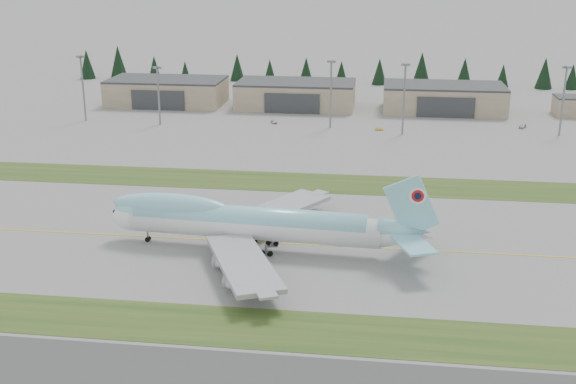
# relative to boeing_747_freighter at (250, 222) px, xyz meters

# --- Properties ---
(ground) EXTENTS (7000.00, 7000.00, 0.00)m
(ground) POSITION_rel_boeing_747_freighter_xyz_m (5.95, 4.18, -6.14)
(ground) COLOR gray
(ground) RESTS_ON ground
(grass_strip_near) EXTENTS (400.00, 14.00, 0.08)m
(grass_strip_near) POSITION_rel_boeing_747_freighter_xyz_m (5.95, -33.82, -6.14)
(grass_strip_near) COLOR #2B4A1A
(grass_strip_near) RESTS_ON ground
(grass_strip_far) EXTENTS (400.00, 18.00, 0.08)m
(grass_strip_far) POSITION_rel_boeing_747_freighter_xyz_m (5.95, 49.18, -6.14)
(grass_strip_far) COLOR #2B4A1A
(grass_strip_far) RESTS_ON ground
(taxiway_line_main) EXTENTS (400.00, 0.40, 0.02)m
(taxiway_line_main) POSITION_rel_boeing_747_freighter_xyz_m (5.95, 4.18, -6.14)
(taxiway_line_main) COLOR yellow
(taxiway_line_main) RESTS_ON ground
(boeing_747_freighter) EXTENTS (70.60, 60.90, 18.62)m
(boeing_747_freighter) POSITION_rel_boeing_747_freighter_xyz_m (0.00, 0.00, 0.00)
(boeing_747_freighter) COLOR white
(boeing_747_freighter) RESTS_ON ground
(hangar_left) EXTENTS (48.00, 26.60, 10.80)m
(hangar_left) POSITION_rel_boeing_747_freighter_xyz_m (-64.05, 154.08, -0.75)
(hangar_left) COLOR gray
(hangar_left) RESTS_ON ground
(hangar_center) EXTENTS (48.00, 26.60, 10.80)m
(hangar_center) POSITION_rel_boeing_747_freighter_xyz_m (-9.05, 154.08, -0.75)
(hangar_center) COLOR gray
(hangar_center) RESTS_ON ground
(hangar_right) EXTENTS (48.00, 26.60, 10.80)m
(hangar_right) POSITION_rel_boeing_747_freighter_xyz_m (50.95, 154.08, -0.75)
(hangar_right) COLOR gray
(hangar_right) RESTS_ON ground
(control_shed) EXTENTS (14.00, 12.00, 7.60)m
(control_shed) POSITION_rel_boeing_747_freighter_xyz_m (100.95, 152.18, -2.34)
(control_shed) COLOR gray
(control_shed) RESTS_ON ground
(floodlight_masts) EXTENTS (177.04, 10.32, 24.81)m
(floodlight_masts) POSITION_rel_boeing_747_freighter_xyz_m (-1.44, 115.54, 10.44)
(floodlight_masts) COLOR gray
(floodlight_masts) RESTS_ON ground
(service_vehicle_a) EXTENTS (3.17, 3.84, 1.23)m
(service_vehicle_a) POSITION_rel_boeing_747_freighter_xyz_m (-13.55, 122.36, -6.14)
(service_vehicle_a) COLOR #BDBEC0
(service_vehicle_a) RESTS_ON ground
(service_vehicle_b) EXTENTS (3.13, 1.15, 1.03)m
(service_vehicle_b) POSITION_rel_boeing_747_freighter_xyz_m (25.84, 116.07, -6.14)
(service_vehicle_b) COLOR gold
(service_vehicle_b) RESTS_ON ground
(service_vehicle_c) EXTENTS (3.71, 4.98, 1.34)m
(service_vehicle_c) POSITION_rel_boeing_747_freighter_xyz_m (77.73, 126.75, -6.14)
(service_vehicle_c) COLOR silver
(service_vehicle_c) RESTS_ON ground
(conifer_belt) EXTENTS (267.91, 14.95, 16.69)m
(conifer_belt) POSITION_rel_boeing_747_freighter_xyz_m (5.58, 216.44, 0.89)
(conifer_belt) COLOR black
(conifer_belt) RESTS_ON ground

